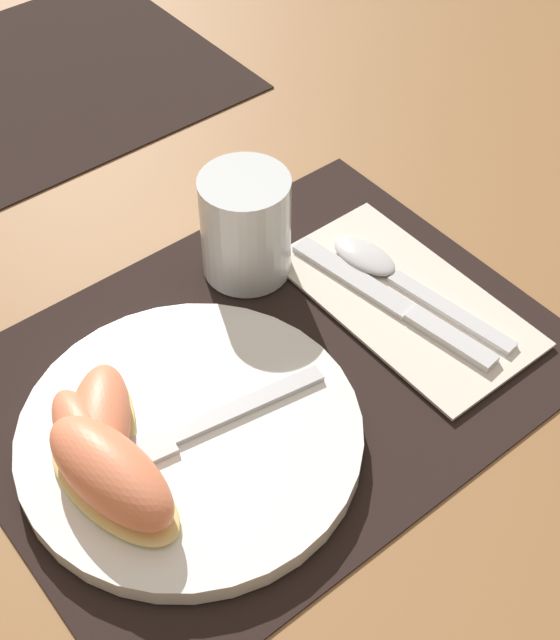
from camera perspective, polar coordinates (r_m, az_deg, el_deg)
ground_plane at (r=0.70m, az=-0.89°, el=-3.38°), size 3.00×3.00×0.00m
placemat at (r=0.70m, az=-0.89°, el=-3.28°), size 0.45×0.34×0.00m
placemat_far at (r=1.04m, az=-16.64°, el=13.83°), size 0.45×0.34×0.00m
plate at (r=0.65m, az=-5.76°, el=-7.39°), size 0.25×0.25×0.02m
juice_glass at (r=0.75m, az=-2.20°, el=5.69°), size 0.08×0.08×0.10m
napkin at (r=0.75m, az=7.99°, el=1.28°), size 0.12×0.22×0.00m
knife at (r=0.74m, az=7.41°, el=1.05°), size 0.05×0.21×0.01m
spoon at (r=0.77m, az=6.84°, el=3.18°), size 0.05×0.19×0.01m
fork at (r=0.64m, az=-6.28°, el=-7.22°), size 0.20×0.05×0.00m
citrus_wedge_0 at (r=0.64m, az=-11.51°, el=-6.88°), size 0.11×0.12×0.03m
citrus_wedge_1 at (r=0.63m, az=-11.92°, el=-8.27°), size 0.06×0.12×0.03m
citrus_wedge_2 at (r=0.61m, az=-10.76°, el=-9.72°), size 0.07×0.12×0.05m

